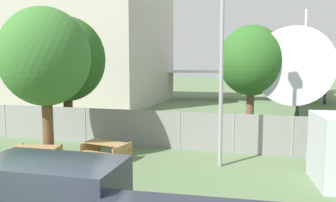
{
  "coord_description": "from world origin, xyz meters",
  "views": [
    {
      "loc": [
        3.72,
        -4.56,
        3.98
      ],
      "look_at": [
        -1.45,
        13.46,
        2.0
      ],
      "focal_mm": 35.0,
      "sensor_mm": 36.0,
      "label": 1
    }
  ],
  "objects": [
    {
      "name": "tree_behind_benches",
      "position": [
        -4.93,
        7.15,
        4.35
      ],
      "size": [
        3.71,
        3.71,
        6.42
      ],
      "color": "brown",
      "rests_on": "ground"
    },
    {
      "name": "perimeter_fence",
      "position": [
        -0.0,
        10.46,
        0.92
      ],
      "size": [
        56.07,
        0.07,
        1.84
      ],
      "color": "gray",
      "rests_on": "ground"
    },
    {
      "name": "tree_left_of_cabin",
      "position": [
        3.15,
        13.52,
        4.26
      ],
      "size": [
        3.42,
        3.42,
        6.17
      ],
      "color": "brown",
      "rests_on": "ground"
    },
    {
      "name": "light_mast",
      "position": [
        2.19,
        8.31,
        5.28
      ],
      "size": [
        0.44,
        0.44,
        8.77
      ],
      "color": "#99999E",
      "rests_on": "ground"
    },
    {
      "name": "tree_near_hangar",
      "position": [
        -7.36,
        12.42,
        4.39
      ],
      "size": [
        4.52,
        4.52,
        6.9
      ],
      "color": "#4C3823",
      "rests_on": "ground"
    },
    {
      "name": "hangar_building",
      "position": [
        -19.14,
        27.96,
        7.13
      ],
      "size": [
        24.39,
        14.14,
        15.83
      ],
      "color": "#ADA899",
      "rests_on": "ground"
    },
    {
      "name": "picnic_bench_open_grass",
      "position": [
        -5.0,
        6.37,
        0.48
      ],
      "size": [
        2.14,
        1.79,
        0.76
      ],
      "rotation": [
        0.0,
        0.0,
        0.23
      ],
      "color": "#A37A47",
      "rests_on": "ground"
    },
    {
      "name": "picnic_bench_near_cabin",
      "position": [
        -2.59,
        7.84,
        0.48
      ],
      "size": [
        2.08,
        1.7,
        0.76
      ],
      "rotation": [
        0.0,
        0.0,
        -0.17
      ],
      "color": "#A37A47",
      "rests_on": "ground"
    },
    {
      "name": "airplane",
      "position": [
        7.76,
        32.69,
        3.95
      ],
      "size": [
        32.6,
        40.64,
        11.9
      ],
      "rotation": [
        0.0,
        0.0,
        -1.7
      ],
      "color": "white",
      "rests_on": "ground"
    }
  ]
}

